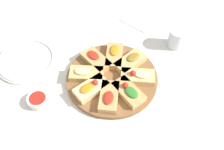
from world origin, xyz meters
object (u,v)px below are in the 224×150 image
at_px(dipping_bowl, 38,100).
at_px(napkin_stack, 139,18).
at_px(water_glass, 177,38).
at_px(plate_right, 26,60).
at_px(serving_board, 112,78).

bearing_deg(dipping_bowl, napkin_stack, -86.28).
bearing_deg(napkin_stack, water_glass, 174.03).
distance_m(water_glass, dipping_bowl, 0.57).
xyz_separation_m(water_glass, napkin_stack, (0.21, -0.02, -0.04)).
bearing_deg(water_glass, plate_right, 52.73).
height_order(plate_right, water_glass, water_glass).
bearing_deg(napkin_stack, dipping_bowl, 93.72).
relative_size(water_glass, dipping_bowl, 1.09).
distance_m(serving_board, plate_right, 0.34).
xyz_separation_m(plate_right, napkin_stack, (-0.14, -0.49, -0.00)).
distance_m(napkin_stack, dipping_bowl, 0.56).
bearing_deg(napkin_stack, plate_right, 73.50).
xyz_separation_m(plate_right, dipping_bowl, (-0.18, 0.07, 0.01)).
bearing_deg(water_glass, napkin_stack, -5.97).
distance_m(plate_right, napkin_stack, 0.51).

